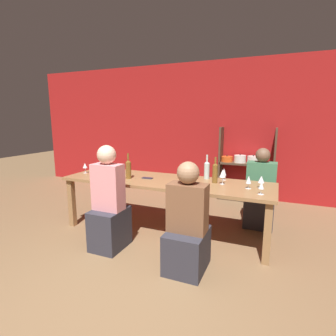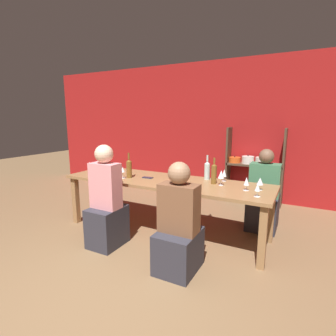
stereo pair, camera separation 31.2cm
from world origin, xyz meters
The scene contains 19 objects.
ground_plane centered at (0.00, 0.00, 0.00)m, with size 18.00×18.00×0.00m, color brown.
wall_back_red centered at (0.00, 3.83, 1.35)m, with size 8.80×0.06×2.70m.
shelf_unit centered at (0.67, 3.63, 0.53)m, with size 1.03×0.30×1.42m.
dining_table centered at (-0.19, 1.70, 0.67)m, with size 2.88×0.85×0.75m.
mixing_bowl centered at (-1.15, 1.63, 0.80)m, with size 0.28×0.28×0.09m.
wine_bottle_green centered at (0.48, 1.81, 0.89)m, with size 0.07×0.07×0.34m.
wine_bottle_dark centered at (0.32, 2.00, 0.89)m, with size 0.08×0.08×0.34m.
wine_bottle_amber centered at (-0.70, 1.59, 0.89)m, with size 0.08×0.08×0.36m.
wine_glass_red_a centered at (0.56, 2.02, 0.86)m, with size 0.06×0.06×0.16m.
wine_glass_empty_a centered at (0.92, 1.68, 0.86)m, with size 0.07×0.07×0.16m.
wine_glass_empty_b centered at (0.58, 1.78, 0.89)m, with size 0.08×0.08×0.19m.
wine_glass_red_b centered at (1.07, 1.48, 0.85)m, with size 0.07×0.07×0.15m.
wine_glass_white_a centered at (1.06, 1.77, 0.85)m, with size 0.08×0.08×0.15m.
wine_glass_empty_c centered at (-0.76, 1.52, 0.87)m, with size 0.07×0.07×0.16m.
wine_glass_white_b centered at (-1.51, 1.65, 0.86)m, with size 0.07×0.07×0.16m.
cell_phone centered at (-0.45, 1.70, 0.76)m, with size 0.15×0.08×0.01m.
person_near_a centered at (-0.63, 1.01, 0.49)m, with size 0.36×0.45×1.28m.
person_far_a centered at (1.02, 2.47, 0.43)m, with size 0.41×0.51×1.17m.
person_near_b centered at (0.40, 0.93, 0.43)m, with size 0.40×0.50×1.17m.
Camera 1 is at (1.21, -1.51, 1.59)m, focal length 28.00 mm.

